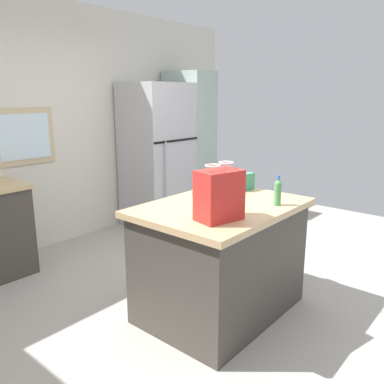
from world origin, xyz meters
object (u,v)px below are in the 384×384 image
Objects in this scene: shopping_bag at (219,195)px; refrigerator at (157,156)px; kitchen_island at (221,258)px; tall_cabinet at (189,145)px; small_box at (244,181)px; ear_defenders at (201,192)px; bottle at (278,192)px.

refrigerator is at bearing 53.85° from shopping_bag.
kitchen_island is 2.86m from tall_cabinet.
small_box reaches higher than ear_defenders.
bottle is at bearing -52.88° from kitchen_island.
kitchen_island is 0.75m from small_box.
shopping_bag reaches higher than ear_defenders.
refrigerator reaches higher than kitchen_island.
small_box is at bearing -24.27° from ear_defenders.
refrigerator is at bearing 57.12° from kitchen_island.
ear_defenders is at bearing 67.44° from kitchen_island.
tall_cabinet is at bearing 52.53° from small_box.
kitchen_island is 0.73m from shopping_bag.
tall_cabinet is 10.61× the size of ear_defenders.
ear_defenders is at bearing -137.04° from tall_cabinet.
kitchen_island is at bearing 33.23° from shopping_bag.
small_box is at bearing -127.47° from tall_cabinet.
tall_cabinet is (0.66, 0.00, 0.08)m from refrigerator.
refrigerator reaches higher than ear_defenders.
shopping_bag is at bearing -126.15° from refrigerator.
shopping_bag is 0.60m from bottle.
small_box is (0.84, 0.35, -0.10)m from shopping_bag.
kitchen_island is 0.64× the size of tall_cabinet.
ear_defenders is at bearing 49.11° from shopping_bag.
tall_cabinet is 2.36m from small_box.
ear_defenders is at bearing -124.55° from refrigerator.
shopping_bag is (-0.32, -0.21, 0.62)m from kitchen_island.
refrigerator is at bearing 65.98° from bottle.
tall_cabinet reaches higher than ear_defenders.
ear_defenders is (-1.17, -1.70, -0.01)m from refrigerator.
ear_defenders is at bearing 155.73° from small_box.
small_box is at bearing -112.65° from refrigerator.
small_box is (0.52, 0.14, 0.52)m from kitchen_island.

